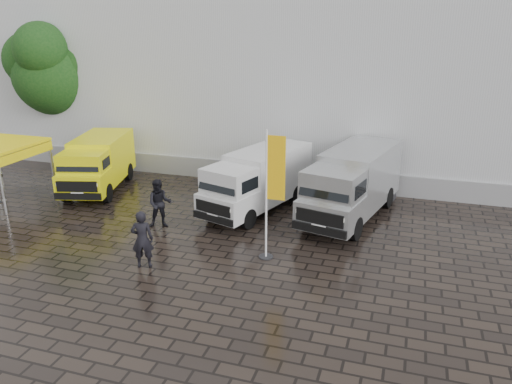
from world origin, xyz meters
TOP-DOWN VIEW (x-y plane):
  - ground at (0.00, 0.00)m, footprint 120.00×120.00m
  - exhibition_hall at (2.00, 16.00)m, footprint 44.00×16.00m
  - hall_plinth at (2.00, 7.95)m, footprint 44.00×0.15m
  - van_yellow at (-8.33, 4.57)m, footprint 3.40×5.71m
  - van_white at (-0.31, 4.26)m, footprint 3.60×6.15m
  - van_silver at (3.61, 4.63)m, footprint 3.54×6.73m
  - flagpole at (1.52, 0.03)m, footprint 0.88×0.50m
  - tree at (-13.64, 8.86)m, footprint 4.46×4.46m
  - wheelie_bin at (4.99, 7.41)m, footprint 0.70×0.70m
  - person_front at (-2.31, -1.84)m, footprint 0.84×0.70m
  - person_tent at (-3.39, 1.37)m, footprint 1.16×1.05m

SIDE VIEW (x-z plane):
  - ground at x=0.00m, z-range 0.00..0.00m
  - wheelie_bin at x=4.99m, z-range 0.00..0.98m
  - hall_plinth at x=2.00m, z-range 0.00..1.00m
  - person_tent at x=-3.39m, z-range 0.00..1.94m
  - person_front at x=-2.31m, z-range 0.00..1.97m
  - van_yellow at x=-8.33m, z-range 0.00..2.47m
  - van_white at x=-0.31m, z-range 0.00..2.53m
  - van_silver at x=3.61m, z-range 0.00..2.78m
  - flagpole at x=1.52m, z-range 0.22..4.69m
  - tree at x=-13.64m, z-range 1.14..9.15m
  - exhibition_hall at x=2.00m, z-range 0.00..12.00m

